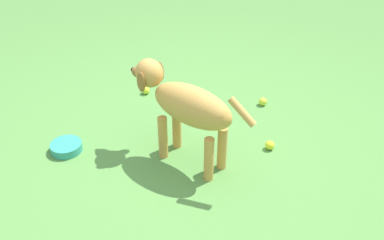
{
  "coord_description": "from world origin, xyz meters",
  "views": [
    {
      "loc": [
        -0.54,
        -2.29,
        1.91
      ],
      "look_at": [
        0.04,
        -0.03,
        0.34
      ],
      "focal_mm": 41.04,
      "sensor_mm": 36.0,
      "label": 1
    }
  ],
  "objects_px": {
    "dog": "(185,104)",
    "tennis_ball_1": "(270,145)",
    "tennis_ball_0": "(263,102)",
    "water_bowl": "(66,147)",
    "tennis_ball_2": "(146,90)"
  },
  "relations": [
    {
      "from": "dog",
      "to": "tennis_ball_2",
      "type": "relative_size",
      "value": 12.19
    },
    {
      "from": "dog",
      "to": "tennis_ball_0",
      "type": "relative_size",
      "value": 12.19
    },
    {
      "from": "dog",
      "to": "water_bowl",
      "type": "relative_size",
      "value": 3.66
    },
    {
      "from": "dog",
      "to": "tennis_ball_1",
      "type": "xyz_separation_m",
      "value": [
        0.6,
        -0.05,
        -0.4
      ]
    },
    {
      "from": "water_bowl",
      "to": "tennis_ball_0",
      "type": "bearing_deg",
      "value": 8.27
    },
    {
      "from": "tennis_ball_0",
      "to": "tennis_ball_1",
      "type": "distance_m",
      "value": 0.59
    },
    {
      "from": "tennis_ball_0",
      "to": "tennis_ball_1",
      "type": "height_order",
      "value": "same"
    },
    {
      "from": "dog",
      "to": "tennis_ball_2",
      "type": "distance_m",
      "value": 1.03
    },
    {
      "from": "tennis_ball_2",
      "to": "tennis_ball_0",
      "type": "bearing_deg",
      "value": -25.02
    },
    {
      "from": "tennis_ball_1",
      "to": "tennis_ball_0",
      "type": "bearing_deg",
      "value": 72.8
    },
    {
      "from": "tennis_ball_1",
      "to": "tennis_ball_2",
      "type": "relative_size",
      "value": 1.0
    },
    {
      "from": "dog",
      "to": "water_bowl",
      "type": "height_order",
      "value": "dog"
    },
    {
      "from": "tennis_ball_0",
      "to": "water_bowl",
      "type": "xyz_separation_m",
      "value": [
        -1.57,
        -0.23,
        -0.0
      ]
    },
    {
      "from": "tennis_ball_0",
      "to": "tennis_ball_2",
      "type": "bearing_deg",
      "value": 154.98
    },
    {
      "from": "tennis_ball_0",
      "to": "water_bowl",
      "type": "bearing_deg",
      "value": -171.73
    }
  ]
}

